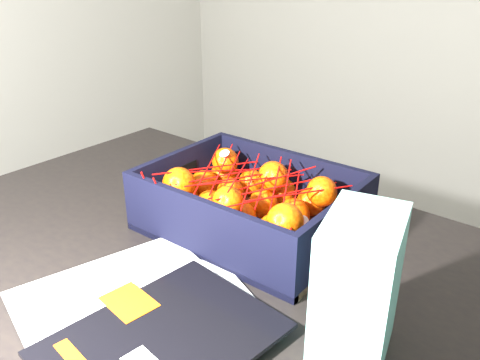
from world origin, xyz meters
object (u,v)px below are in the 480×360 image
Objects in this scene: produce_crate at (250,212)px; retail_carton at (358,289)px; table at (209,311)px; magazine_stack at (146,318)px.

retail_carton is (0.28, -0.17, 0.06)m from produce_crate.
magazine_stack is (0.03, -0.16, 0.11)m from table.
table is 0.20m from magazine_stack.
magazine_stack is 1.06× the size of produce_crate.
table is at bearing 100.51° from magazine_stack.
produce_crate is (-0.04, 0.29, 0.03)m from magazine_stack.
magazine_stack is 0.29m from produce_crate.
magazine_stack is at bearing -166.65° from retail_carton.
produce_crate is 0.33m from retail_carton.
retail_carton reaches higher than produce_crate.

